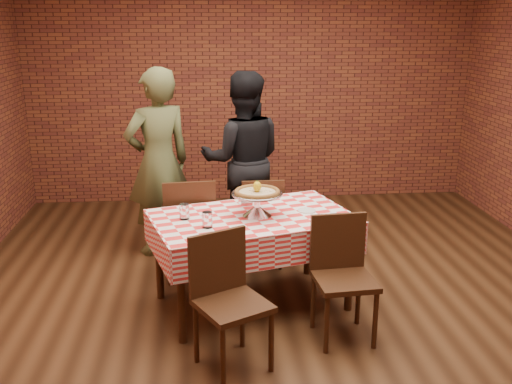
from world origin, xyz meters
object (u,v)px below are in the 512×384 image
chair_near_right (345,281)px  condiment_caddy (245,197)px  pizza_stand (257,204)px  water_glass_right (184,212)px  pizza (257,192)px  diner_olive (158,163)px  diner_black (243,160)px  table (252,261)px  chair_near_left (233,305)px  water_glass_left (207,220)px  chair_far_right (261,220)px  chair_far_left (189,226)px

chair_near_right → condiment_caddy: bearing=121.8°
pizza_stand → chair_near_right: pizza_stand is taller
chair_near_right → water_glass_right: bearing=149.2°
pizza → water_glass_right: (-0.56, -0.04, -0.13)m
water_glass_right → condiment_caddy: size_ratio=0.87×
diner_olive → diner_black: (0.82, 0.17, -0.03)m
pizza_stand → condiment_caddy: 0.29m
table → chair_near_left: chair_near_left is taller
pizza_stand → diner_olive: size_ratio=0.22×
condiment_caddy → chair_near_right: (0.64, -0.86, -0.38)m
water_glass_left → chair_far_right: 1.23m
pizza → diner_olive: bearing=124.9°
pizza → chair_near_left: pizza is taller
table → diner_olive: bearing=123.5°
water_glass_right → chair_far_right: 1.15m
table → diner_olive: 1.55m
condiment_caddy → diner_black: bearing=74.4°
chair_near_left → diner_olive: size_ratio=0.50×
pizza_stand → chair_near_left: (-0.24, -0.89, -0.40)m
water_glass_right → diner_black: diner_black is taller
table → diner_black: size_ratio=0.86×
chair_far_right → water_glass_left: bearing=63.6°
pizza → chair_near_left: 1.04m
pizza_stand → water_glass_right: pizza_stand is taller
diner_black → diner_olive: bearing=13.8°
water_glass_left → water_glass_right: bearing=129.7°
water_glass_left → chair_near_right: chair_near_right is taller
pizza → diner_black: bearing=90.7°
water_glass_right → diner_black: 1.51m
chair_far_left → diner_olive: size_ratio=0.51×
table → water_glass_left: (-0.35, -0.24, 0.44)m
table → water_glass_left: size_ratio=12.63×
chair_near_left → chair_far_left: bearing=73.8°
table → chair_near_right: 0.85m
condiment_caddy → chair_far_right: size_ratio=0.16×
chair_near_left → chair_far_right: size_ratio=1.05×
pizza_stand → chair_far_left: bearing=131.8°
chair_near_left → chair_far_left: chair_far_left is taller
diner_black → water_glass_right: bearing=71.3°
chair_far_left → pizza_stand: bearing=127.1°
water_glass_right → pizza_stand: bearing=3.7°
pizza_stand → condiment_caddy: size_ratio=2.95×
chair_near_left → water_glass_left: bearing=75.3°
chair_far_right → diner_black: 0.73m
diner_olive → chair_far_left: bearing=89.6°
pizza_stand → chair_far_left: 0.91m
condiment_caddy → chair_near_right: 1.14m
table → water_glass_left: bearing=-145.5°
condiment_caddy → chair_far_left: bearing=131.8°
chair_near_left → chair_near_right: 0.86m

